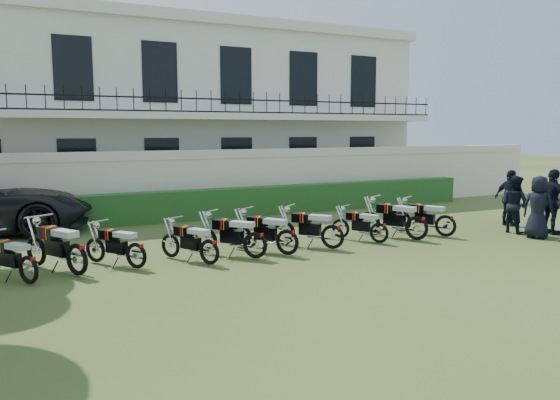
{
  "coord_description": "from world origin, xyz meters",
  "views": [
    {
      "loc": [
        -6.53,
        -10.31,
        3.0
      ],
      "look_at": [
        -0.41,
        2.18,
        1.21
      ],
      "focal_mm": 35.0,
      "sensor_mm": 36.0,
      "label": 1
    }
  ],
  "objects_px": {
    "motorcycle_1": "(77,252)",
    "officer_2": "(553,202)",
    "motorcycle_2": "(136,249)",
    "officer_3": "(538,207)",
    "motorcycle_9": "(446,220)",
    "motorcycle_5": "(287,236)",
    "motorcycle_7": "(379,228)",
    "motorcycle_8": "(417,222)",
    "officer_5": "(510,198)",
    "motorcycle_0": "(28,263)",
    "motorcycle_6": "(333,231)",
    "motorcycle_3": "(209,246)",
    "motorcycle_4": "(255,239)",
    "officer_4": "(514,204)"
  },
  "relations": [
    {
      "from": "motorcycle_1",
      "to": "motorcycle_7",
      "type": "relative_size",
      "value": 1.21
    },
    {
      "from": "motorcycle_5",
      "to": "motorcycle_9",
      "type": "distance_m",
      "value": 5.0
    },
    {
      "from": "motorcycle_7",
      "to": "officer_2",
      "type": "relative_size",
      "value": 0.82
    },
    {
      "from": "motorcycle_7",
      "to": "motorcycle_2",
      "type": "bearing_deg",
      "value": 150.89
    },
    {
      "from": "motorcycle_9",
      "to": "officer_5",
      "type": "distance_m",
      "value": 3.22
    },
    {
      "from": "motorcycle_3",
      "to": "motorcycle_0",
      "type": "bearing_deg",
      "value": 149.61
    },
    {
      "from": "motorcycle_8",
      "to": "motorcycle_6",
      "type": "bearing_deg",
      "value": 150.99
    },
    {
      "from": "motorcycle_6",
      "to": "officer_5",
      "type": "height_order",
      "value": "officer_5"
    },
    {
      "from": "motorcycle_3",
      "to": "motorcycle_8",
      "type": "xyz_separation_m",
      "value": [
        5.91,
        0.1,
        0.07
      ]
    },
    {
      "from": "motorcycle_2",
      "to": "officer_2",
      "type": "distance_m",
      "value": 11.66
    },
    {
      "from": "motorcycle_9",
      "to": "motorcycle_7",
      "type": "bearing_deg",
      "value": 148.84
    },
    {
      "from": "motorcycle_5",
      "to": "motorcycle_6",
      "type": "xyz_separation_m",
      "value": [
        1.32,
        0.1,
        -0.0
      ]
    },
    {
      "from": "officer_3",
      "to": "motorcycle_6",
      "type": "bearing_deg",
      "value": 59.61
    },
    {
      "from": "motorcycle_7",
      "to": "motorcycle_1",
      "type": "bearing_deg",
      "value": 151.52
    },
    {
      "from": "motorcycle_1",
      "to": "motorcycle_9",
      "type": "relative_size",
      "value": 1.07
    },
    {
      "from": "motorcycle_9",
      "to": "officer_5",
      "type": "relative_size",
      "value": 0.98
    },
    {
      "from": "officer_4",
      "to": "motorcycle_6",
      "type": "bearing_deg",
      "value": 82.51
    },
    {
      "from": "motorcycle_3",
      "to": "officer_3",
      "type": "relative_size",
      "value": 0.92
    },
    {
      "from": "motorcycle_1",
      "to": "officer_2",
      "type": "height_order",
      "value": "officer_2"
    },
    {
      "from": "officer_2",
      "to": "motorcycle_2",
      "type": "bearing_deg",
      "value": 91.43
    },
    {
      "from": "motorcycle_4",
      "to": "motorcycle_0",
      "type": "bearing_deg",
      "value": 140.57
    },
    {
      "from": "motorcycle_0",
      "to": "motorcycle_8",
      "type": "bearing_deg",
      "value": -33.75
    },
    {
      "from": "motorcycle_4",
      "to": "officer_4",
      "type": "height_order",
      "value": "officer_4"
    },
    {
      "from": "motorcycle_9",
      "to": "officer_3",
      "type": "relative_size",
      "value": 1.0
    },
    {
      "from": "motorcycle_9",
      "to": "motorcycle_5",
      "type": "bearing_deg",
      "value": 152.56
    },
    {
      "from": "motorcycle_1",
      "to": "motorcycle_9",
      "type": "bearing_deg",
      "value": -30.97
    },
    {
      "from": "officer_4",
      "to": "motorcycle_0",
      "type": "bearing_deg",
      "value": 84.64
    },
    {
      "from": "motorcycle_0",
      "to": "motorcycle_9",
      "type": "xyz_separation_m",
      "value": [
        10.62,
        0.06,
        0.04
      ]
    },
    {
      "from": "motorcycle_1",
      "to": "motorcycle_9",
      "type": "distance_m",
      "value": 9.71
    },
    {
      "from": "motorcycle_6",
      "to": "officer_2",
      "type": "relative_size",
      "value": 0.82
    },
    {
      "from": "motorcycle_0",
      "to": "officer_2",
      "type": "xyz_separation_m",
      "value": [
        13.71,
        -0.91,
        0.5
      ]
    },
    {
      "from": "motorcycle_9",
      "to": "officer_5",
      "type": "bearing_deg",
      "value": -18.0
    },
    {
      "from": "motorcycle_8",
      "to": "officer_2",
      "type": "relative_size",
      "value": 1.0
    },
    {
      "from": "motorcycle_1",
      "to": "officer_3",
      "type": "bearing_deg",
      "value": -36.4
    },
    {
      "from": "motorcycle_0",
      "to": "motorcycle_6",
      "type": "distance_m",
      "value": 6.95
    },
    {
      "from": "motorcycle_2",
      "to": "motorcycle_1",
      "type": "bearing_deg",
      "value": 146.84
    },
    {
      "from": "motorcycle_6",
      "to": "officer_3",
      "type": "relative_size",
      "value": 0.89
    },
    {
      "from": "officer_5",
      "to": "motorcycle_9",
      "type": "bearing_deg",
      "value": 91.29
    },
    {
      "from": "motorcycle_5",
      "to": "officer_3",
      "type": "bearing_deg",
      "value": -42.34
    },
    {
      "from": "motorcycle_9",
      "to": "officer_3",
      "type": "distance_m",
      "value": 2.56
    },
    {
      "from": "motorcycle_8",
      "to": "officer_5",
      "type": "height_order",
      "value": "officer_5"
    },
    {
      "from": "motorcycle_3",
      "to": "officer_3",
      "type": "distance_m",
      "value": 9.28
    },
    {
      "from": "motorcycle_8",
      "to": "motorcycle_9",
      "type": "bearing_deg",
      "value": -25.34
    },
    {
      "from": "motorcycle_8",
      "to": "officer_3",
      "type": "relative_size",
      "value": 1.08
    },
    {
      "from": "motorcycle_3",
      "to": "motorcycle_7",
      "type": "bearing_deg",
      "value": -26.17
    },
    {
      "from": "motorcycle_6",
      "to": "motorcycle_7",
      "type": "relative_size",
      "value": 1.01
    },
    {
      "from": "officer_5",
      "to": "motorcycle_3",
      "type": "bearing_deg",
      "value": 85.06
    },
    {
      "from": "motorcycle_2",
      "to": "officer_3",
      "type": "distance_m",
      "value": 10.84
    },
    {
      "from": "motorcycle_1",
      "to": "officer_2",
      "type": "xyz_separation_m",
      "value": [
        12.8,
        -1.14,
        0.42
      ]
    },
    {
      "from": "motorcycle_2",
      "to": "motorcycle_9",
      "type": "relative_size",
      "value": 0.86
    }
  ]
}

